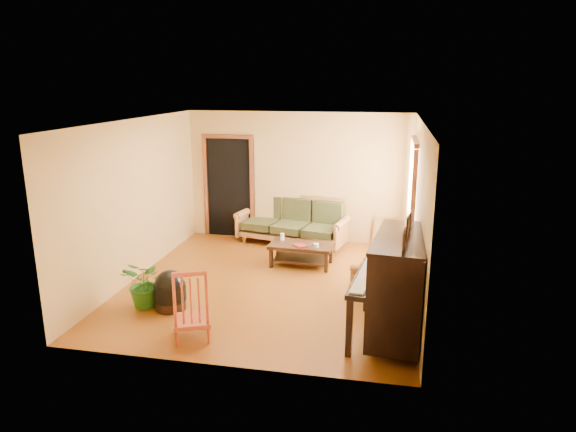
% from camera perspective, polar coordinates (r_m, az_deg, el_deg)
% --- Properties ---
extents(floor, '(5.00, 5.00, 0.00)m').
position_cam_1_polar(floor, '(8.37, -2.01, -7.56)').
color(floor, '#65320D').
rests_on(floor, ground).
extents(doorway, '(1.08, 0.16, 2.05)m').
position_cam_1_polar(doorway, '(10.74, -6.58, 3.12)').
color(doorway, black).
rests_on(doorway, floor).
extents(window, '(0.12, 1.36, 1.46)m').
position_cam_1_polar(window, '(9.00, 13.72, 3.60)').
color(window, white).
rests_on(window, right_wall).
extents(sofa, '(2.33, 1.37, 0.94)m').
position_cam_1_polar(sofa, '(10.23, 0.39, -0.59)').
color(sofa, '#956036').
rests_on(sofa, floor).
extents(coffee_table, '(1.12, 0.65, 0.40)m').
position_cam_1_polar(coffee_table, '(9.12, 1.49, -4.30)').
color(coffee_table, black).
rests_on(coffee_table, floor).
extents(armchair, '(0.94, 0.97, 0.79)m').
position_cam_1_polar(armchair, '(8.06, 9.95, -5.65)').
color(armchair, '#956036').
rests_on(armchair, floor).
extents(piano, '(1.06, 1.62, 1.35)m').
position_cam_1_polar(piano, '(6.62, 12.30, -7.82)').
color(piano, black).
rests_on(piano, floor).
extents(footstool, '(0.49, 0.49, 0.43)m').
position_cam_1_polar(footstool, '(7.61, -12.96, -8.52)').
color(footstool, black).
rests_on(footstool, floor).
extents(red_chair, '(0.61, 0.63, 0.96)m').
position_cam_1_polar(red_chair, '(6.65, -10.75, -9.45)').
color(red_chair, '#9D351C').
rests_on(red_chair, floor).
extents(leaning_frame, '(0.47, 0.20, 0.61)m').
position_cam_1_polar(leaning_frame, '(10.31, 10.67, -1.67)').
color(leaning_frame, '#AD8639').
rests_on(leaning_frame, floor).
extents(ceramic_crock, '(0.25, 0.25, 0.25)m').
position_cam_1_polar(ceramic_crock, '(10.24, 11.06, -2.87)').
color(ceramic_crock, '#3549A0').
rests_on(ceramic_crock, floor).
extents(potted_plant, '(0.80, 0.75, 0.72)m').
position_cam_1_polar(potted_plant, '(7.71, -15.49, -7.24)').
color(potted_plant, '#225C1A').
rests_on(potted_plant, floor).
extents(book, '(0.29, 0.30, 0.02)m').
position_cam_1_polar(book, '(8.88, 0.88, -3.39)').
color(book, maroon).
rests_on(book, coffee_table).
extents(candle, '(0.09, 0.09, 0.13)m').
position_cam_1_polar(candle, '(9.23, -0.65, -2.32)').
color(candle, white).
rests_on(candle, coffee_table).
extents(glass_jar, '(0.12, 0.12, 0.07)m').
position_cam_1_polar(glass_jar, '(8.86, 3.15, -3.30)').
color(glass_jar, white).
rests_on(glass_jar, coffee_table).
extents(remote, '(0.14, 0.08, 0.01)m').
position_cam_1_polar(remote, '(9.00, 3.15, -3.19)').
color(remote, black).
rests_on(remote, coffee_table).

